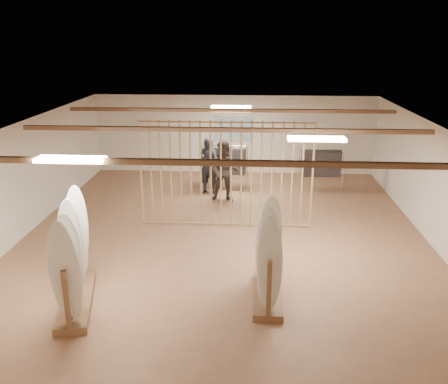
# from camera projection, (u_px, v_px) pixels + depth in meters

# --- Properties ---
(floor) EXTENTS (12.00, 12.00, 0.00)m
(floor) POSITION_uv_depth(u_px,v_px,m) (224.00, 238.00, 11.81)
(floor) COLOR #986A49
(floor) RESTS_ON ground
(ceiling) EXTENTS (12.00, 12.00, 0.00)m
(ceiling) POSITION_uv_depth(u_px,v_px,m) (224.00, 126.00, 10.93)
(ceiling) COLOR #9C9994
(ceiling) RESTS_ON ground
(wall_back) EXTENTS (12.00, 0.00, 12.00)m
(wall_back) POSITION_uv_depth(u_px,v_px,m) (234.00, 135.00, 17.05)
(wall_back) COLOR white
(wall_back) RESTS_ON ground
(wall_front) EXTENTS (12.00, 0.00, 12.00)m
(wall_front) POSITION_uv_depth(u_px,v_px,m) (194.00, 333.00, 5.68)
(wall_front) COLOR white
(wall_front) RESTS_ON ground
(wall_left) EXTENTS (0.00, 12.00, 12.00)m
(wall_left) POSITION_uv_depth(u_px,v_px,m) (21.00, 180.00, 11.65)
(wall_left) COLOR white
(wall_left) RESTS_ON ground
(wall_right) EXTENTS (0.00, 12.00, 12.00)m
(wall_right) POSITION_uv_depth(u_px,v_px,m) (437.00, 188.00, 11.08)
(wall_right) COLOR white
(wall_right) RESTS_ON ground
(ceiling_slats) EXTENTS (9.50, 6.12, 0.10)m
(ceiling_slats) POSITION_uv_depth(u_px,v_px,m) (224.00, 130.00, 10.95)
(ceiling_slats) COLOR brown
(ceiling_slats) RESTS_ON ground
(light_panels) EXTENTS (1.20, 0.35, 0.06)m
(light_panels) POSITION_uv_depth(u_px,v_px,m) (224.00, 129.00, 10.95)
(light_panels) COLOR white
(light_panels) RESTS_ON ground
(bamboo_partition) EXTENTS (4.45, 0.05, 2.78)m
(bamboo_partition) POSITION_uv_depth(u_px,v_px,m) (226.00, 175.00, 12.12)
(bamboo_partition) COLOR tan
(bamboo_partition) RESTS_ON ground
(poster) EXTENTS (1.40, 0.03, 0.90)m
(poster) POSITION_uv_depth(u_px,v_px,m) (234.00, 129.00, 16.97)
(poster) COLOR #357DBC
(poster) RESTS_ON ground
(rack_left) EXTENTS (1.04, 2.18, 2.01)m
(rack_left) POSITION_uv_depth(u_px,v_px,m) (74.00, 271.00, 8.69)
(rack_left) COLOR brown
(rack_left) RESTS_ON floor
(rack_right) EXTENTS (0.56, 1.70, 1.97)m
(rack_right) POSITION_uv_depth(u_px,v_px,m) (268.00, 267.00, 8.88)
(rack_right) COLOR brown
(rack_right) RESTS_ON floor
(clothing_rack_a) EXTENTS (1.41, 0.50, 1.52)m
(clothing_rack_a) POSITION_uv_depth(u_px,v_px,m) (225.00, 160.00, 15.19)
(clothing_rack_a) COLOR silver
(clothing_rack_a) RESTS_ON floor
(clothing_rack_b) EXTENTS (1.33, 0.37, 1.43)m
(clothing_rack_b) POSITION_uv_depth(u_px,v_px,m) (321.00, 164.00, 15.03)
(clothing_rack_b) COLOR silver
(clothing_rack_b) RESTS_ON floor
(shopper_a) EXTENTS (0.85, 0.68, 2.05)m
(shopper_a) POSITION_uv_depth(u_px,v_px,m) (209.00, 162.00, 14.87)
(shopper_a) COLOR black
(shopper_a) RESTS_ON floor
(shopper_b) EXTENTS (1.05, 0.83, 2.12)m
(shopper_b) POSITION_uv_depth(u_px,v_px,m) (225.00, 167.00, 14.10)
(shopper_b) COLOR #3B322D
(shopper_b) RESTS_ON floor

